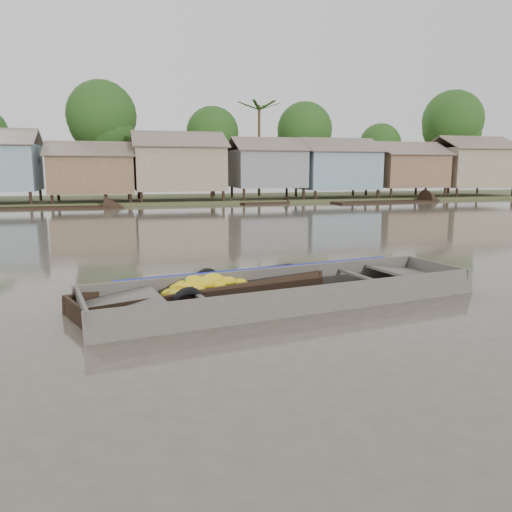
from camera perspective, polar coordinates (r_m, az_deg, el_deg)
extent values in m
plane|color=#4B463A|center=(9.74, -2.48, -5.53)|extent=(120.00, 120.00, 0.00)
cube|color=#384723|center=(42.28, -12.69, 6.16)|extent=(120.00, 12.00, 0.50)
cube|color=brown|center=(38.69, -18.23, 8.85)|extent=(5.80, 4.60, 2.70)
cube|color=brown|center=(37.47, -18.47, 11.57)|extent=(6.20, 2.67, 1.14)
cube|color=brown|center=(39.95, -18.29, 11.45)|extent=(6.20, 2.67, 1.14)
cube|color=#86765C|center=(38.92, -8.83, 9.89)|extent=(6.50, 5.30, 3.30)
cube|color=brown|center=(37.56, -8.65, 13.10)|extent=(6.90, 3.08, 1.31)
cube|color=brown|center=(40.40, -9.16, 12.86)|extent=(6.90, 3.08, 1.31)
cube|color=slate|center=(40.35, 1.24, 9.93)|extent=(5.40, 4.70, 2.90)
cube|color=brown|center=(39.18, 1.80, 12.70)|extent=(5.80, 2.73, 1.17)
cube|color=brown|center=(41.61, 0.73, 12.54)|extent=(5.80, 2.73, 1.17)
cube|color=gray|center=(42.47, 9.13, 9.67)|extent=(6.00, 5.00, 3.10)
cube|color=brown|center=(41.28, 10.00, 12.42)|extent=(6.40, 2.90, 1.24)
cube|color=brown|center=(43.74, 8.45, 12.31)|extent=(6.40, 2.90, 1.24)
cube|color=brown|center=(45.55, 16.69, 9.33)|extent=(5.70, 4.90, 2.80)
cube|color=brown|center=(44.46, 17.73, 11.66)|extent=(6.10, 2.85, 1.21)
cube|color=brown|center=(46.70, 15.93, 11.64)|extent=(6.10, 2.85, 1.21)
cube|color=#86765C|center=(49.29, 23.20, 9.25)|extent=(6.30, 5.10, 3.40)
cube|color=brown|center=(48.27, 24.41, 11.73)|extent=(6.70, 2.96, 1.26)
cube|color=brown|center=(50.43, 22.38, 11.75)|extent=(6.70, 2.96, 1.26)
cylinder|color=#473323|center=(42.16, -16.99, 10.25)|extent=(0.28, 0.28, 6.30)
sphere|color=#1B3E13|center=(42.36, -17.24, 15.12)|extent=(5.40, 5.40, 5.40)
cylinder|color=#473323|center=(43.90, -4.93, 9.92)|extent=(0.28, 0.28, 5.25)
sphere|color=#1B3E13|center=(44.00, -4.99, 13.83)|extent=(4.50, 4.50, 4.50)
cylinder|color=#473323|center=(45.12, 5.51, 10.14)|extent=(0.28, 0.28, 5.60)
sphere|color=#1B3E13|center=(45.25, 5.57, 14.19)|extent=(4.80, 4.80, 4.80)
cylinder|color=#473323|center=(49.42, 13.88, 9.26)|extent=(0.28, 0.28, 4.55)
sphere|color=#1B3E13|center=(49.47, 14.01, 12.27)|extent=(3.90, 3.90, 3.90)
cylinder|color=#473323|center=(52.38, 21.28, 10.06)|extent=(0.28, 0.28, 6.65)
sphere|color=#1B3E13|center=(52.57, 21.54, 14.19)|extent=(5.70, 5.70, 5.70)
cylinder|color=#473323|center=(44.35, 0.36, 11.74)|extent=(0.24, 0.24, 8.00)
cube|color=black|center=(10.14, -5.70, -5.40)|extent=(5.20, 2.71, 0.08)
cube|color=black|center=(10.57, -7.25, -3.67)|extent=(5.01, 1.96, 0.49)
cube|color=black|center=(9.62, -4.03, -4.97)|extent=(5.01, 1.96, 0.49)
cube|color=black|center=(11.56, 5.46, -2.45)|extent=(0.45, 1.10, 0.46)
cube|color=black|center=(11.26, 3.74, -2.45)|extent=(1.19, 1.24, 0.18)
cube|color=black|center=(9.13, -20.00, -6.38)|extent=(0.45, 1.10, 0.46)
cube|color=black|center=(9.24, -17.33, -5.66)|extent=(1.19, 1.24, 0.18)
cube|color=black|center=(9.53, -12.20, -4.71)|extent=(0.47, 1.07, 0.05)
cube|color=black|center=(10.72, 0.02, -2.86)|extent=(0.47, 1.07, 0.05)
ellipsoid|color=yellow|center=(9.87, -8.31, -3.53)|extent=(0.50, 0.42, 0.26)
ellipsoid|color=yellow|center=(9.87, -5.77, -3.14)|extent=(0.47, 0.40, 0.25)
ellipsoid|color=yellow|center=(10.45, -5.47, -3.26)|extent=(0.43, 0.36, 0.22)
ellipsoid|color=yellow|center=(9.45, -9.10, -5.39)|extent=(0.40, 0.33, 0.21)
ellipsoid|color=yellow|center=(9.95, -7.10, -2.88)|extent=(0.47, 0.40, 0.25)
ellipsoid|color=yellow|center=(10.31, -1.96, -3.22)|extent=(0.46, 0.39, 0.24)
ellipsoid|color=yellow|center=(10.59, -3.62, -3.21)|extent=(0.43, 0.37, 0.23)
ellipsoid|color=yellow|center=(10.28, -0.49, -3.77)|extent=(0.41, 0.35, 0.22)
ellipsoid|color=yellow|center=(10.12, -6.30, -3.15)|extent=(0.47, 0.40, 0.25)
ellipsoid|color=yellow|center=(10.07, -4.92, -2.68)|extent=(0.51, 0.43, 0.27)
ellipsoid|color=yellow|center=(9.69, -6.69, -3.99)|extent=(0.38, 0.32, 0.20)
ellipsoid|color=yellow|center=(9.56, -8.14, -4.93)|extent=(0.48, 0.41, 0.25)
ellipsoid|color=yellow|center=(10.11, -5.84, -2.75)|extent=(0.38, 0.32, 0.20)
ellipsoid|color=yellow|center=(10.13, -3.20, -2.92)|extent=(0.39, 0.33, 0.20)
ellipsoid|color=yellow|center=(10.17, -3.94, -2.98)|extent=(0.46, 0.39, 0.24)
ellipsoid|color=yellow|center=(10.16, -7.80, -3.26)|extent=(0.39, 0.33, 0.21)
ellipsoid|color=yellow|center=(9.62, -8.29, -4.47)|extent=(0.44, 0.37, 0.23)
ellipsoid|color=yellow|center=(10.00, -5.13, -3.26)|extent=(0.45, 0.38, 0.23)
ellipsoid|color=yellow|center=(9.68, -9.66, -4.42)|extent=(0.50, 0.42, 0.26)
ellipsoid|color=yellow|center=(9.60, -8.79, -4.56)|extent=(0.50, 0.42, 0.26)
ellipsoid|color=yellow|center=(9.86, -4.36, -4.26)|extent=(0.40, 0.34, 0.21)
ellipsoid|color=yellow|center=(10.19, -7.07, -3.43)|extent=(0.41, 0.34, 0.21)
ellipsoid|color=yellow|center=(9.54, -8.38, -4.88)|extent=(0.49, 0.41, 0.26)
ellipsoid|color=yellow|center=(10.61, -2.76, -2.93)|extent=(0.49, 0.41, 0.25)
ellipsoid|color=yellow|center=(9.83, -8.93, -3.74)|extent=(0.43, 0.36, 0.22)
ellipsoid|color=yellow|center=(9.89, -6.54, -3.42)|extent=(0.46, 0.39, 0.24)
ellipsoid|color=yellow|center=(9.99, -4.41, -3.49)|extent=(0.43, 0.37, 0.23)
ellipsoid|color=yellow|center=(10.50, -5.38, -3.26)|extent=(0.41, 0.35, 0.22)
ellipsoid|color=yellow|center=(9.66, -10.05, -4.96)|extent=(0.39, 0.33, 0.20)
ellipsoid|color=yellow|center=(10.13, -7.00, -3.31)|extent=(0.44, 0.37, 0.23)
cylinder|color=#3F6626|center=(9.81, -8.12, -3.12)|extent=(0.04, 0.04, 0.17)
cylinder|color=#3F6626|center=(10.12, -4.82, -2.65)|extent=(0.04, 0.04, 0.17)
cylinder|color=#3F6626|center=(10.36, -2.60, -2.33)|extent=(0.04, 0.04, 0.17)
torus|color=black|center=(10.80, -5.69, -3.23)|extent=(0.73, 0.40, 0.71)
torus|color=black|center=(9.20, -7.78, -5.62)|extent=(0.72, 0.40, 0.70)
cube|color=#433E39|center=(9.98, 3.52, -5.63)|extent=(7.86, 2.83, 0.08)
cube|color=#433E39|center=(10.73, 1.18, -3.00)|extent=(7.80, 1.39, 0.63)
cube|color=#433E39|center=(9.12, 6.31, -5.39)|extent=(7.80, 1.39, 0.63)
cube|color=#433E39|center=(12.16, 19.79, -2.05)|extent=(0.36, 1.91, 0.60)
cube|color=#433E39|center=(11.69, 17.45, -2.00)|extent=(1.58, 1.84, 0.25)
cube|color=#433E39|center=(8.84, -19.24, -6.38)|extent=(0.36, 1.91, 0.60)
cube|color=#433E39|center=(8.90, -14.96, -5.55)|extent=(1.58, 1.84, 0.25)
cube|color=#433E39|center=(9.19, -6.69, -4.47)|extent=(0.39, 1.84, 0.05)
cube|color=#433E39|center=(10.85, 12.17, -2.40)|extent=(0.39, 1.84, 0.05)
cube|color=#665E54|center=(9.97, 3.52, -5.36)|extent=(6.02, 2.40, 0.02)
cube|color=#0F1B96|center=(10.73, 1.04, -1.68)|extent=(6.30, 1.08, 0.16)
torus|color=olive|center=(10.67, 13.02, -4.43)|extent=(0.44, 0.44, 0.06)
torus|color=olive|center=(10.66, 13.03, -4.21)|extent=(0.36, 0.36, 0.06)
cube|color=black|center=(37.75, 1.08, 5.90)|extent=(3.89, 1.53, 0.35)
cube|color=black|center=(40.20, 14.39, 5.84)|extent=(8.55, 2.54, 0.35)
cube|color=black|center=(35.82, -21.90, 4.98)|extent=(7.12, 2.50, 0.35)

